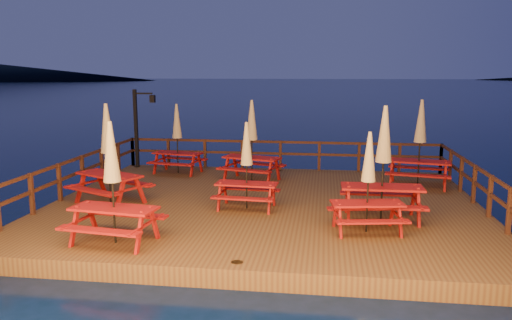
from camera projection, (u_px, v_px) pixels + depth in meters
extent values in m
plane|color=black|center=(265.00, 215.00, 14.31)|extent=(500.00, 500.00, 0.00)
cube|color=#4F3219|center=(265.00, 209.00, 14.28)|extent=(12.00, 10.00, 0.40)
cylinder|color=#341D10|center=(138.00, 184.00, 19.61)|extent=(0.24, 0.24, 1.40)
cylinder|color=#341D10|center=(237.00, 296.00, 9.88)|extent=(0.24, 0.24, 1.40)
cylinder|color=#341D10|center=(279.00, 189.00, 18.85)|extent=(0.24, 0.24, 1.40)
cylinder|color=#341D10|center=(433.00, 194.00, 18.10)|extent=(0.24, 0.24, 1.40)
cube|color=#341D10|center=(280.00, 142.00, 18.79)|extent=(11.70, 0.06, 0.09)
cube|color=#341D10|center=(280.00, 154.00, 18.87)|extent=(11.70, 0.06, 0.09)
cube|color=#341D10|center=(161.00, 152.00, 19.51)|extent=(0.10, 0.10, 1.10)
cube|color=#341D10|center=(280.00, 155.00, 18.88)|extent=(0.10, 0.10, 1.10)
cube|color=#341D10|center=(408.00, 158.00, 18.24)|extent=(0.10, 0.10, 1.10)
cube|color=#341D10|center=(70.00, 161.00, 14.85)|extent=(0.06, 9.70, 0.09)
cube|color=#341D10|center=(71.00, 175.00, 14.92)|extent=(0.06, 9.70, 0.09)
cube|color=#341D10|center=(71.00, 177.00, 14.93)|extent=(0.10, 0.10, 1.10)
cube|color=#341D10|center=(123.00, 156.00, 18.72)|extent=(0.10, 0.10, 1.10)
cube|color=#341D10|center=(483.00, 172.00, 13.27)|extent=(0.06, 9.70, 0.09)
cube|color=#341D10|center=(482.00, 188.00, 13.35)|extent=(0.06, 9.70, 0.09)
cube|color=#341D10|center=(482.00, 190.00, 13.36)|extent=(0.10, 0.10, 1.10)
cube|color=#341D10|center=(447.00, 164.00, 17.14)|extent=(0.10, 0.10, 1.10)
cube|color=black|center=(136.00, 129.00, 19.16)|extent=(0.12, 0.12, 3.00)
cube|color=black|center=(143.00, 93.00, 18.88)|extent=(0.70, 0.06, 0.06)
cube|color=black|center=(153.00, 99.00, 18.87)|extent=(0.18, 0.18, 0.28)
sphere|color=#F2A961|center=(153.00, 99.00, 18.87)|extent=(0.14, 0.14, 0.14)
cube|color=maroon|center=(247.00, 184.00, 13.46)|extent=(1.69, 0.75, 0.05)
cube|color=maroon|center=(251.00, 189.00, 14.03)|extent=(1.66, 0.37, 0.05)
cube|color=maroon|center=(242.00, 199.00, 12.98)|extent=(1.66, 0.37, 0.05)
cube|color=maroon|center=(225.00, 192.00, 13.95)|extent=(0.06, 0.10, 0.69)
cube|color=maroon|center=(219.00, 198.00, 13.36)|extent=(0.06, 0.10, 0.69)
cube|color=maroon|center=(274.00, 195.00, 13.67)|extent=(0.06, 0.10, 0.69)
cube|color=maroon|center=(270.00, 200.00, 13.09)|extent=(0.06, 0.10, 0.69)
cylinder|color=black|center=(247.00, 167.00, 13.38)|extent=(0.04, 0.04, 2.29)
cone|color=tan|center=(247.00, 144.00, 13.26)|extent=(0.33, 0.33, 1.14)
sphere|color=black|center=(246.00, 124.00, 13.17)|extent=(0.06, 0.06, 0.06)
cube|color=maroon|center=(252.00, 158.00, 16.86)|extent=(2.05, 1.26, 0.05)
cube|color=maroon|center=(259.00, 164.00, 17.49)|extent=(1.92, 0.83, 0.05)
cube|color=maroon|center=(244.00, 170.00, 16.34)|extent=(1.92, 0.83, 0.05)
cube|color=maroon|center=(235.00, 166.00, 17.57)|extent=(0.09, 0.12, 0.80)
cube|color=maroon|center=(226.00, 169.00, 16.94)|extent=(0.09, 0.12, 0.80)
cube|color=maroon|center=(277.00, 169.00, 16.92)|extent=(0.09, 0.12, 0.80)
cube|color=maroon|center=(269.00, 173.00, 16.29)|extent=(0.09, 0.12, 0.80)
cylinder|color=black|center=(252.00, 142.00, 16.76)|extent=(0.05, 0.05, 2.66)
cone|color=tan|center=(252.00, 120.00, 16.63)|extent=(0.38, 0.38, 1.33)
sphere|color=black|center=(252.00, 101.00, 16.52)|extent=(0.07, 0.07, 0.07)
cube|color=maroon|center=(382.00, 187.00, 12.43)|extent=(2.01, 0.80, 0.06)
cube|color=maroon|center=(378.00, 194.00, 13.14)|extent=(2.00, 0.33, 0.06)
cube|color=maroon|center=(385.00, 207.00, 11.83)|extent=(2.00, 0.33, 0.06)
cube|color=maroon|center=(347.00, 199.00, 12.96)|extent=(0.07, 0.11, 0.83)
cube|color=maroon|center=(348.00, 206.00, 12.24)|extent=(0.07, 0.11, 0.83)
cube|color=maroon|center=(413.00, 201.00, 12.75)|extent=(0.07, 0.11, 0.83)
cube|color=maroon|center=(418.00, 208.00, 12.04)|extent=(0.07, 0.11, 0.83)
cylinder|color=black|center=(383.00, 165.00, 12.33)|extent=(0.05, 0.05, 2.78)
cone|color=tan|center=(385.00, 134.00, 12.19)|extent=(0.40, 0.40, 1.39)
sphere|color=black|center=(386.00, 108.00, 12.08)|extent=(0.08, 0.08, 0.08)
cube|color=maroon|center=(419.00, 161.00, 16.05)|extent=(2.07, 1.14, 0.05)
cube|color=maroon|center=(419.00, 168.00, 16.72)|extent=(1.98, 0.69, 0.05)
cube|color=maroon|center=(418.00, 175.00, 15.50)|extent=(1.98, 0.69, 0.05)
cube|color=maroon|center=(393.00, 170.00, 16.72)|extent=(0.09, 0.12, 0.82)
cube|color=maroon|center=(391.00, 174.00, 16.06)|extent=(0.09, 0.12, 0.82)
cube|color=maroon|center=(445.00, 173.00, 16.19)|extent=(0.09, 0.12, 0.82)
cube|color=maroon|center=(445.00, 178.00, 15.52)|extent=(0.09, 0.12, 0.82)
cylinder|color=black|center=(420.00, 145.00, 15.96)|extent=(0.05, 0.05, 2.72)
cone|color=tan|center=(421.00, 121.00, 15.82)|extent=(0.39, 0.39, 1.36)
sphere|color=black|center=(422.00, 101.00, 15.71)|extent=(0.08, 0.08, 0.08)
cube|color=maroon|center=(367.00, 203.00, 11.48)|extent=(1.72, 0.91, 0.05)
cube|color=maroon|center=(361.00, 208.00, 12.07)|extent=(1.66, 0.53, 0.05)
cube|color=maroon|center=(373.00, 222.00, 10.99)|extent=(1.66, 0.53, 0.05)
cube|color=maroon|center=(335.00, 214.00, 11.81)|extent=(0.07, 0.10, 0.68)
cube|color=maroon|center=(340.00, 222.00, 11.22)|extent=(0.07, 0.10, 0.68)
cube|color=maroon|center=(392.00, 214.00, 11.86)|extent=(0.07, 0.10, 0.68)
cube|color=maroon|center=(400.00, 221.00, 11.27)|extent=(0.07, 0.10, 0.68)
cylinder|color=black|center=(368.00, 184.00, 11.40)|extent=(0.04, 0.04, 2.28)
cone|color=tan|center=(369.00, 157.00, 11.29)|extent=(0.33, 0.33, 1.14)
sphere|color=black|center=(370.00, 134.00, 11.19)|extent=(0.06, 0.06, 0.06)
cube|color=maroon|center=(114.00, 208.00, 10.73)|extent=(1.93, 0.95, 0.05)
cube|color=maroon|center=(129.00, 214.00, 11.37)|extent=(1.88, 0.52, 0.05)
cube|color=maroon|center=(98.00, 231.00, 10.20)|extent=(1.88, 0.52, 0.05)
cube|color=maroon|center=(92.00, 218.00, 11.32)|extent=(0.07, 0.11, 0.77)
cube|color=maroon|center=(74.00, 227.00, 10.68)|extent=(0.07, 0.11, 0.77)
cube|color=maroon|center=(154.00, 224.00, 10.92)|extent=(0.07, 0.11, 0.77)
cube|color=maroon|center=(139.00, 233.00, 10.28)|extent=(0.07, 0.11, 0.77)
cylinder|color=black|center=(113.00, 185.00, 10.64)|extent=(0.05, 0.05, 2.58)
cone|color=tan|center=(111.00, 152.00, 10.52)|extent=(0.37, 0.37, 1.29)
sphere|color=black|center=(109.00, 124.00, 10.41)|extent=(0.07, 0.07, 0.07)
cube|color=maroon|center=(178.00, 153.00, 18.17)|extent=(1.86, 1.00, 0.05)
cube|color=maroon|center=(185.00, 158.00, 18.77)|extent=(1.78, 0.60, 0.05)
cube|color=maroon|center=(170.00, 164.00, 17.68)|extent=(1.78, 0.60, 0.05)
cube|color=maroon|center=(164.00, 160.00, 18.77)|extent=(0.08, 0.11, 0.74)
cube|color=maroon|center=(156.00, 163.00, 18.17)|extent=(0.08, 0.11, 0.74)
cube|color=maroon|center=(200.00, 163.00, 18.31)|extent=(0.08, 0.11, 0.74)
cube|color=maroon|center=(192.00, 166.00, 17.71)|extent=(0.08, 0.11, 0.74)
cylinder|color=black|center=(177.00, 140.00, 18.09)|extent=(0.04, 0.04, 2.45)
cone|color=tan|center=(177.00, 121.00, 17.97)|extent=(0.35, 0.35, 1.23)
sphere|color=black|center=(176.00, 105.00, 17.87)|extent=(0.07, 0.07, 0.07)
cube|color=maroon|center=(109.00, 175.00, 13.99)|extent=(2.10, 1.54, 0.05)
cube|color=maroon|center=(128.00, 182.00, 14.58)|extent=(1.90, 1.13, 0.05)
cube|color=maroon|center=(91.00, 191.00, 13.51)|extent=(1.90, 1.13, 0.05)
cube|color=maroon|center=(101.00, 183.00, 14.80)|extent=(0.11, 0.13, 0.82)
cube|color=maroon|center=(81.00, 188.00, 14.21)|extent=(0.11, 0.13, 0.82)
cube|color=maroon|center=(140.00, 190.00, 13.91)|extent=(0.11, 0.13, 0.82)
cube|color=maroon|center=(120.00, 195.00, 13.32)|extent=(0.11, 0.13, 0.82)
cylinder|color=black|center=(108.00, 156.00, 13.89)|extent=(0.05, 0.05, 2.73)
cone|color=tan|center=(107.00, 128.00, 13.76)|extent=(0.39, 0.39, 1.36)
sphere|color=black|center=(106.00, 105.00, 13.64)|extent=(0.08, 0.08, 0.08)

